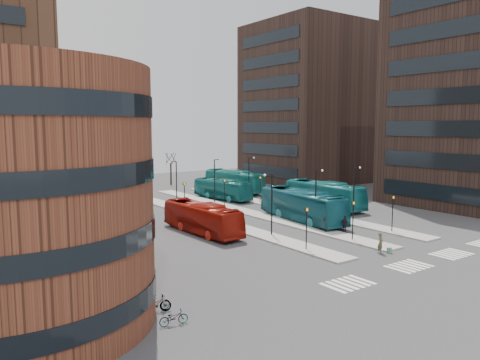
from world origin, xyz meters
TOP-DOWN VIEW (x-y plane):
  - ground at (0.00, 0.00)m, footprint 160.00×160.00m
  - island_left at (-4.00, 30.00)m, footprint 2.50×45.00m
  - island_mid at (2.00, 30.00)m, footprint 2.50×45.00m
  - island_right at (8.00, 30.00)m, footprint 2.50×45.00m
  - suitcase at (0.90, 7.27)m, footprint 0.46×0.40m
  - red_bus at (-8.38, 23.08)m, footprint 3.06×11.31m
  - teal_bus_a at (4.06, 21.69)m, footprint 4.59×13.41m
  - teal_bus_b at (5.39, 40.28)m, footprint 3.80×10.96m
  - teal_bus_c at (12.48, 26.41)m, footprint 3.38×12.80m
  - teal_bus_d at (11.24, 45.73)m, footprint 3.45×12.90m
  - traveller at (0.14, 7.64)m, footprint 0.77×0.62m
  - commuter_a at (-8.78, 17.84)m, footprint 0.95×0.79m
  - commuter_b at (3.52, 14.67)m, footprint 0.48×1.08m
  - commuter_c at (1.89, 15.89)m, footprint 1.19×1.25m
  - bicycle_near at (-21.00, 4.99)m, footprint 1.70×0.83m
  - bicycle_mid at (-21.00, 7.19)m, footprint 1.81×1.09m
  - bicycle_far at (-21.00, 7.21)m, footprint 1.84×0.71m
  - crosswalk_stripes at (1.75, 4.00)m, footprint 22.35×2.40m
  - round_building at (-28.00, 10.00)m, footprint 15.16×15.16m
  - tower_far at (31.98, 50.00)m, footprint 20.12×20.00m
  - sign_poles at (1.60, 23.00)m, footprint 12.45×22.12m
  - lamp_posts at (2.64, 28.00)m, footprint 14.04×20.24m
  - bare_trees at (2.67, 62.67)m, footprint 10.97×8.14m

SIDE VIEW (x-z plane):
  - ground at x=0.00m, z-range 0.00..0.00m
  - crosswalk_stripes at x=1.75m, z-range 0.00..0.01m
  - island_left at x=-4.00m, z-range 0.00..0.15m
  - island_mid at x=2.00m, z-range 0.00..0.15m
  - island_right at x=8.00m, z-range 0.00..0.15m
  - suitcase at x=0.90m, z-range 0.00..0.49m
  - bicycle_near at x=-21.00m, z-range 0.00..0.86m
  - bicycle_far at x=-21.00m, z-range 0.00..0.95m
  - bicycle_mid at x=-21.00m, z-range 0.00..1.05m
  - commuter_c at x=1.89m, z-range 0.00..1.70m
  - commuter_a at x=-8.78m, z-range 0.00..1.77m
  - commuter_b at x=3.52m, z-range 0.00..1.82m
  - traveller at x=0.14m, z-range 0.00..1.84m
  - teal_bus_b at x=5.39m, z-range 0.00..2.99m
  - red_bus at x=-8.38m, z-range 0.00..3.12m
  - teal_bus_c at x=12.48m, z-range 0.00..3.54m
  - teal_bus_d at x=11.24m, z-range 0.00..3.56m
  - teal_bus_a at x=4.06m, z-range 0.00..3.66m
  - sign_poles at x=1.60m, z-range 0.58..4.23m
  - bare_trees at x=2.67m, z-range -0.22..5.67m
  - lamp_posts at x=2.64m, z-range 0.52..6.64m
  - round_building at x=-28.00m, z-range -0.01..13.99m
  - tower_far at x=31.98m, z-range 0.00..30.00m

